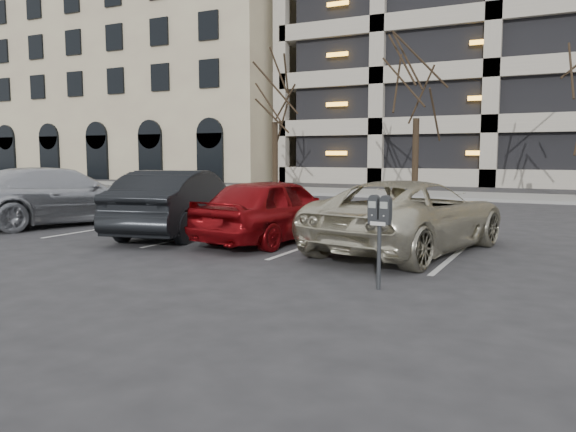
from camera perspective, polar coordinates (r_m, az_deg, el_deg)
ground at (r=9.38m, az=6.26°, el=-4.91°), size 140.00×140.00×0.00m
sidewalk at (r=24.89m, az=19.43°, el=1.87°), size 80.00×4.00×0.12m
stall_lines at (r=12.00m, az=3.90°, el=-2.41°), size 16.90×5.20×0.00m
office_building at (r=49.93m, az=-12.29°, el=12.66°), size 26.00×16.20×15.00m
tree_a at (r=28.19m, az=-1.34°, el=13.70°), size 3.33×3.33×7.56m
tree_b at (r=25.65m, az=13.02°, el=14.21°), size 3.31×3.31×7.52m
parking_meter at (r=7.57m, az=9.29°, el=-0.29°), size 0.33×0.17×1.25m
suv_silver at (r=10.77m, az=12.28°, el=0.03°), size 3.17×5.17×1.34m
car_red at (r=11.68m, az=-1.41°, el=0.69°), size 2.13×4.16×1.36m
car_dark at (r=12.93m, az=-10.87°, el=1.36°), size 2.49×4.67×1.46m
car_silver at (r=15.69m, az=-22.20°, el=1.90°), size 3.70×5.53×1.49m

